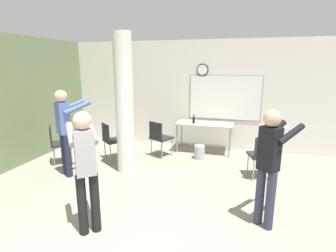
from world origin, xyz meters
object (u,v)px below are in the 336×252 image
(folding_table, at_px, (205,125))
(chair_near_pillar, at_px, (111,138))
(bottle_on_table, at_px, (194,120))
(chair_by_left_wall, at_px, (58,141))
(chair_table_left, at_px, (160,136))
(person_playing_front, at_px, (85,164))
(person_watching_back, at_px, (65,126))
(chair_mid_room, at_px, (262,154))
(person_playing_side, at_px, (270,160))

(folding_table, xyz_separation_m, chair_near_pillar, (-2.00, -1.14, -0.18))
(bottle_on_table, distance_m, chair_by_left_wall, 3.23)
(folding_table, bearing_deg, chair_table_left, -146.66)
(bottle_on_table, distance_m, person_playing_front, 3.69)
(bottle_on_table, height_order, chair_near_pillar, bottle_on_table)
(chair_table_left, relative_size, person_watching_back, 0.51)
(person_playing_front, bearing_deg, person_watching_back, 133.50)
(chair_near_pillar, bearing_deg, chair_table_left, 25.81)
(chair_near_pillar, relative_size, chair_by_left_wall, 1.00)
(bottle_on_table, xyz_separation_m, chair_near_pillar, (-1.74, -1.06, -0.32))
(bottle_on_table, height_order, person_watching_back, person_watching_back)
(chair_table_left, bearing_deg, folding_table, 33.34)
(chair_table_left, bearing_deg, person_watching_back, -132.87)
(person_watching_back, bearing_deg, person_playing_front, -46.50)
(folding_table, relative_size, person_playing_front, 0.86)
(folding_table, bearing_deg, chair_near_pillar, -150.35)
(chair_table_left, xyz_separation_m, chair_mid_room, (2.29, -0.66, 0.00))
(chair_by_left_wall, bearing_deg, chair_table_left, 26.78)
(chair_by_left_wall, xyz_separation_m, person_playing_side, (4.32, -1.22, 0.45))
(chair_near_pillar, height_order, chair_by_left_wall, same)
(bottle_on_table, xyz_separation_m, chair_mid_room, (1.57, -1.23, -0.32))
(folding_table, bearing_deg, person_watching_back, -137.79)
(person_watching_back, relative_size, person_playing_side, 1.05)
(bottle_on_table, height_order, chair_table_left, bottle_on_table)
(folding_table, height_order, chair_near_pillar, chair_near_pillar)
(person_playing_front, bearing_deg, folding_table, 75.00)
(chair_near_pillar, relative_size, chair_mid_room, 1.00)
(bottle_on_table, relative_size, chair_near_pillar, 0.25)
(folding_table, relative_size, chair_by_left_wall, 1.62)
(chair_by_left_wall, bearing_deg, chair_near_pillar, 27.71)
(chair_table_left, relative_size, person_playing_front, 0.53)
(chair_table_left, distance_m, person_playing_side, 3.23)
(chair_by_left_wall, xyz_separation_m, person_playing_front, (2.05, -2.01, 0.46))
(folding_table, xyz_separation_m, chair_mid_room, (1.31, -1.31, -0.18))
(chair_mid_room, relative_size, person_playing_front, 0.53)
(chair_by_left_wall, bearing_deg, folding_table, 28.99)
(chair_near_pillar, bearing_deg, person_watching_back, -111.59)
(bottle_on_table, bearing_deg, folding_table, 17.06)
(person_playing_side, bearing_deg, chair_table_left, 134.90)
(chair_table_left, distance_m, person_watching_back, 2.17)
(person_playing_front, bearing_deg, chair_by_left_wall, 135.55)
(bottle_on_table, bearing_deg, chair_table_left, -141.79)
(bottle_on_table, xyz_separation_m, chair_table_left, (-0.72, -0.57, -0.32))
(chair_table_left, bearing_deg, person_playing_front, -90.16)
(folding_table, xyz_separation_m, bottle_on_table, (-0.26, -0.08, 0.15))
(folding_table, distance_m, chair_near_pillar, 2.31)
(person_playing_side, bearing_deg, chair_near_pillar, 151.60)
(person_playing_side, bearing_deg, folding_table, 113.62)
(chair_table_left, bearing_deg, person_playing_side, -45.10)
(chair_near_pillar, bearing_deg, chair_mid_room, -2.89)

